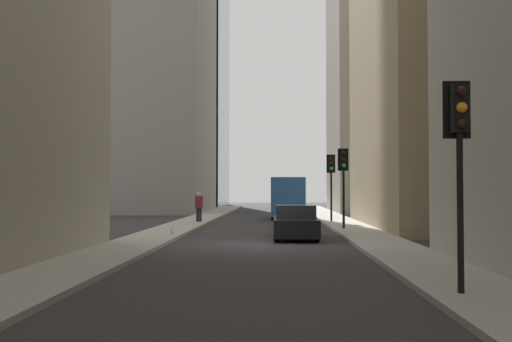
{
  "coord_description": "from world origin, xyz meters",
  "views": [
    {
      "loc": [
        -21.58,
        -0.6,
        2.07
      ],
      "look_at": [
        13.98,
        0.62,
        3.18
      ],
      "focal_mm": 40.55,
      "sensor_mm": 36.0,
      "label": 1
    }
  ],
  "objects_px": {
    "sedan_black": "(295,223)",
    "traffic_light_far_junction": "(331,172)",
    "delivery_truck": "(287,198)",
    "traffic_light_foreground": "(459,136)",
    "traffic_light_midblock": "(343,169)",
    "pedestrian": "(199,205)",
    "discarded_bottle": "(172,232)"
  },
  "relations": [
    {
      "from": "discarded_bottle",
      "to": "traffic_light_foreground",
      "type": "bearing_deg",
      "value": -150.04
    },
    {
      "from": "delivery_truck",
      "to": "sedan_black",
      "type": "height_order",
      "value": "delivery_truck"
    },
    {
      "from": "delivery_truck",
      "to": "traffic_light_foreground",
      "type": "xyz_separation_m",
      "value": [
        -29.58,
        -2.63,
        1.61
      ]
    },
    {
      "from": "discarded_bottle",
      "to": "sedan_black",
      "type": "bearing_deg",
      "value": -96.62
    },
    {
      "from": "traffic_light_far_junction",
      "to": "pedestrian",
      "type": "xyz_separation_m",
      "value": [
        -0.63,
        7.88,
        -1.98
      ]
    },
    {
      "from": "delivery_truck",
      "to": "discarded_bottle",
      "type": "distance_m",
      "value": 16.79
    },
    {
      "from": "traffic_light_midblock",
      "to": "pedestrian",
      "type": "distance_m",
      "value": 9.89
    },
    {
      "from": "traffic_light_foreground",
      "to": "traffic_light_far_junction",
      "type": "xyz_separation_m",
      "value": [
        23.85,
        0.11,
        0.02
      ]
    },
    {
      "from": "sedan_black",
      "to": "delivery_truck",
      "type": "bearing_deg",
      "value": -0.0
    },
    {
      "from": "pedestrian",
      "to": "delivery_truck",
      "type": "bearing_deg",
      "value": -40.07
    },
    {
      "from": "traffic_light_midblock",
      "to": "discarded_bottle",
      "type": "bearing_deg",
      "value": 116.55
    },
    {
      "from": "sedan_black",
      "to": "traffic_light_foreground",
      "type": "relative_size",
      "value": 1.08
    },
    {
      "from": "traffic_light_foreground",
      "to": "pedestrian",
      "type": "xyz_separation_m",
      "value": [
        23.21,
        7.99,
        -1.96
      ]
    },
    {
      "from": "delivery_truck",
      "to": "pedestrian",
      "type": "distance_m",
      "value": 8.33
    },
    {
      "from": "traffic_light_far_junction",
      "to": "pedestrian",
      "type": "height_order",
      "value": "traffic_light_far_junction"
    },
    {
      "from": "traffic_light_midblock",
      "to": "pedestrian",
      "type": "height_order",
      "value": "traffic_light_midblock"
    },
    {
      "from": "traffic_light_foreground",
      "to": "traffic_light_far_junction",
      "type": "distance_m",
      "value": 23.85
    },
    {
      "from": "delivery_truck",
      "to": "traffic_light_midblock",
      "type": "relative_size",
      "value": 1.64
    },
    {
      "from": "sedan_black",
      "to": "traffic_light_far_junction",
      "type": "distance_m",
      "value": 11.33
    },
    {
      "from": "delivery_truck",
      "to": "sedan_black",
      "type": "distance_m",
      "value": 16.53
    },
    {
      "from": "traffic_light_foreground",
      "to": "delivery_truck",
      "type": "bearing_deg",
      "value": 5.08
    },
    {
      "from": "sedan_black",
      "to": "traffic_light_midblock",
      "type": "bearing_deg",
      "value": -29.29
    },
    {
      "from": "discarded_bottle",
      "to": "delivery_truck",
      "type": "bearing_deg",
      "value": -18.28
    },
    {
      "from": "delivery_truck",
      "to": "sedan_black",
      "type": "bearing_deg",
      "value": 180.0
    },
    {
      "from": "pedestrian",
      "to": "discarded_bottle",
      "type": "distance_m",
      "value": 9.57
    },
    {
      "from": "sedan_black",
      "to": "traffic_light_foreground",
      "type": "bearing_deg",
      "value": -168.62
    },
    {
      "from": "delivery_truck",
      "to": "sedan_black",
      "type": "xyz_separation_m",
      "value": [
        -16.51,
        0.0,
        -0.8
      ]
    },
    {
      "from": "discarded_bottle",
      "to": "traffic_light_midblock",
      "type": "bearing_deg",
      "value": -63.45
    },
    {
      "from": "delivery_truck",
      "to": "traffic_light_midblock",
      "type": "distance_m",
      "value": 12.38
    },
    {
      "from": "traffic_light_foreground",
      "to": "traffic_light_midblock",
      "type": "distance_m",
      "value": 17.56
    },
    {
      "from": "traffic_light_midblock",
      "to": "discarded_bottle",
      "type": "xyz_separation_m",
      "value": [
        -3.88,
        7.78,
        -2.78
      ]
    },
    {
      "from": "traffic_light_midblock",
      "to": "pedestrian",
      "type": "relative_size",
      "value": 2.23
    }
  ]
}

